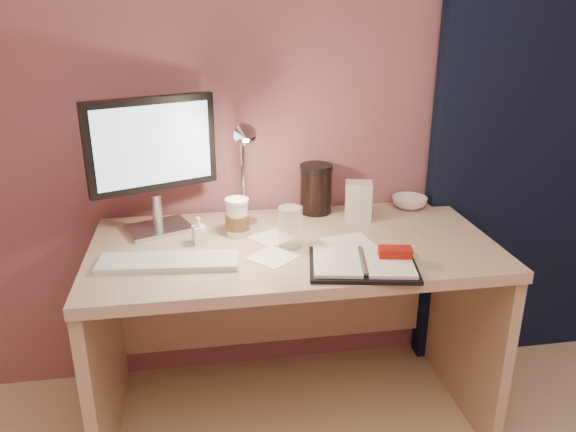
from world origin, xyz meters
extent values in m
plane|color=#8F5362|center=(0.00, 1.75, 1.25)|extent=(3.50, 0.00, 3.50)
cube|color=black|center=(1.05, 1.69, 1.10)|extent=(0.85, 0.08, 2.20)
cube|color=tan|center=(0.00, 1.38, 0.71)|extent=(1.40, 0.70, 0.04)
cube|color=tan|center=(-0.68, 1.38, 0.34)|extent=(0.04, 0.66, 0.69)
cube|color=tan|center=(0.68, 1.38, 0.34)|extent=(0.04, 0.66, 0.69)
cube|color=tan|center=(0.00, 1.71, 0.40)|extent=(1.32, 0.03, 0.55)
cube|color=silver|center=(-0.47, 1.57, 0.74)|extent=(0.27, 0.23, 0.02)
cylinder|color=silver|center=(-0.47, 1.57, 0.81)|extent=(0.04, 0.04, 0.12)
cube|color=black|center=(-0.47, 1.57, 1.06)|extent=(0.44, 0.20, 0.33)
cube|color=#AFCEEE|center=(-0.48, 1.54, 1.06)|extent=(0.38, 0.16, 0.28)
cube|color=silver|center=(-0.42, 1.27, 0.74)|extent=(0.45, 0.17, 0.02)
cube|color=black|center=(0.18, 1.16, 0.74)|extent=(0.38, 0.31, 0.01)
cube|color=white|center=(0.10, 1.17, 0.75)|extent=(0.19, 0.24, 0.01)
cube|color=white|center=(0.27, 1.14, 0.75)|extent=(0.19, 0.24, 0.01)
cube|color=#9E210D|center=(0.29, 1.17, 0.77)|extent=(0.11, 0.07, 0.03)
cube|color=white|center=(-0.09, 1.27, 0.73)|extent=(0.19, 0.19, 0.00)
cube|color=white|center=(0.19, 1.33, 0.73)|extent=(0.18, 0.18, 0.00)
cube|color=white|center=(-0.07, 1.43, 0.73)|extent=(0.18, 0.18, 0.00)
cylinder|color=white|center=(-0.19, 1.48, 0.79)|extent=(0.08, 0.08, 0.13)
cylinder|color=brown|center=(-0.19, 1.48, 0.78)|extent=(0.09, 0.09, 0.05)
cylinder|color=white|center=(-0.19, 1.48, 0.86)|extent=(0.08, 0.08, 0.01)
cylinder|color=white|center=(-0.02, 1.35, 0.80)|extent=(0.08, 0.08, 0.14)
imported|color=white|center=(0.53, 1.66, 0.75)|extent=(0.19, 0.19, 0.04)
imported|color=white|center=(-0.32, 1.43, 0.78)|extent=(0.05, 0.05, 0.10)
cylinder|color=black|center=(0.14, 1.67, 0.82)|extent=(0.12, 0.12, 0.18)
cube|color=silver|center=(0.29, 1.57, 0.80)|extent=(0.11, 0.10, 0.15)
cylinder|color=silver|center=(-0.15, 1.57, 0.74)|extent=(0.10, 0.10, 0.02)
cylinder|color=silver|center=(-0.15, 1.57, 0.93)|extent=(0.02, 0.02, 0.37)
cone|color=silver|center=(-0.15, 1.40, 1.11)|extent=(0.08, 0.07, 0.08)
camera|label=1|loc=(-0.31, -0.39, 1.51)|focal=35.00mm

